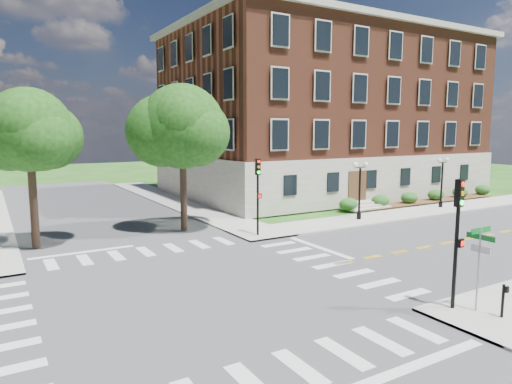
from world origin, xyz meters
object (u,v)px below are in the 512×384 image
traffic_signal_se (458,227)px  twin_lamp_west (360,187)px  street_sign_pole (480,252)px  push_button_post (503,299)px  traffic_signal_ne (258,187)px  twin_lamp_east (442,179)px

traffic_signal_se → twin_lamp_west: bearing=58.3°
twin_lamp_west → street_sign_pole: size_ratio=1.36×
twin_lamp_west → push_button_post: bearing=-117.3°
traffic_signal_se → push_button_post: size_ratio=4.00×
twin_lamp_west → street_sign_pole: (-8.47, -15.10, -0.21)m
traffic_signal_ne → push_button_post: 15.54m
twin_lamp_west → push_button_post: 18.04m
traffic_signal_ne → twin_lamp_west: bearing=3.9°
traffic_signal_se → push_button_post: traffic_signal_se is taller
traffic_signal_ne → twin_lamp_east: size_ratio=1.13×
traffic_signal_ne → push_button_post: bearing=-86.8°
twin_lamp_east → traffic_signal_ne: bearing=-176.8°
traffic_signal_se → street_sign_pole: (0.51, -0.58, -0.88)m
twin_lamp_east → street_sign_pole: bearing=-139.6°
traffic_signal_se → twin_lamp_east: 24.04m
traffic_signal_ne → twin_lamp_west: 9.13m
street_sign_pole → push_button_post: size_ratio=2.58×
street_sign_pole → push_button_post: street_sign_pole is taller
street_sign_pole → traffic_signal_se: bearing=131.4°
traffic_signal_se → twin_lamp_west: (8.98, 14.52, -0.66)m
traffic_signal_se → traffic_signal_ne: bearing=90.5°
traffic_signal_se → street_sign_pole: size_ratio=1.55×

